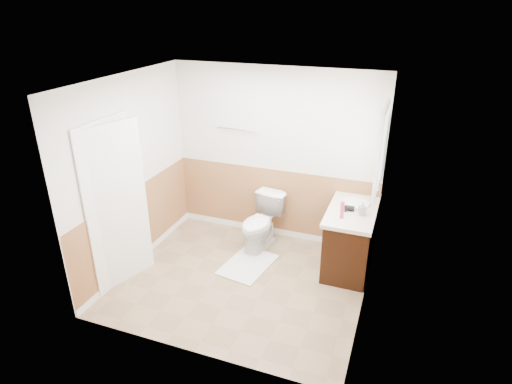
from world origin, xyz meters
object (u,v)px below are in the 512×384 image
at_px(toilet, 261,223).
at_px(lotion_bottle, 342,210).
at_px(vanity_cabinet, 350,239).
at_px(soap_dispenser, 362,209).
at_px(bath_mat, 248,265).

height_order(toilet, lotion_bottle, lotion_bottle).
bearing_deg(vanity_cabinet, soap_dispenser, -49.74).
xyz_separation_m(toilet, vanity_cabinet, (1.27, -0.03, 0.01)).
relative_size(vanity_cabinet, lotion_bottle, 5.00).
height_order(vanity_cabinet, lotion_bottle, lotion_bottle).
bearing_deg(lotion_bottle, bath_mat, -171.64).
height_order(toilet, vanity_cabinet, vanity_cabinet).
distance_m(lotion_bottle, soap_dispenser, 0.28).
relative_size(bath_mat, lotion_bottle, 3.64).
bearing_deg(bath_mat, lotion_bottle, 8.36).
relative_size(toilet, vanity_cabinet, 0.70).
xyz_separation_m(toilet, soap_dispenser, (1.39, -0.17, 0.55)).
distance_m(bath_mat, lotion_bottle, 1.51).
bearing_deg(toilet, lotion_bottle, -6.73).
bearing_deg(soap_dispenser, lotion_bottle, -142.87).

